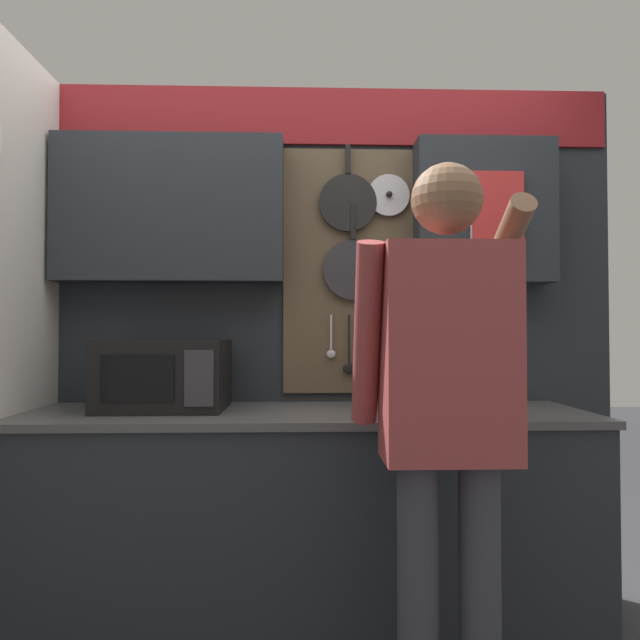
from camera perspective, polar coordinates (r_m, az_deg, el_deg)
base_cabinet_counter at (r=2.39m, az=-1.27°, el=-19.91°), size 2.21×0.64×0.90m
back_wall_unit at (r=2.56m, az=-1.68°, el=3.35°), size 2.78×0.23×2.32m
microwave at (r=2.40m, az=-15.27°, el=-5.29°), size 0.49×0.39×0.28m
knife_block at (r=2.36m, az=6.20°, el=-6.45°), size 0.11×0.15×0.27m
utensil_crock at (r=2.45m, az=15.68°, el=-6.65°), size 0.11×0.11×0.34m
person at (r=1.72m, az=12.58°, el=-7.57°), size 0.54×0.60×1.71m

